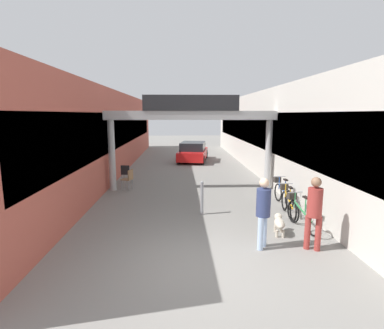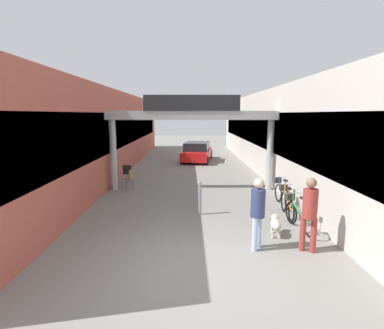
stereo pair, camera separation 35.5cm
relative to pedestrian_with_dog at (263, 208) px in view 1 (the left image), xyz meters
The scene contains 14 objects.
ground_plane 2.01m from the pedestrian_with_dog, 151.03° to the right, with size 80.00×80.00×0.00m, color gray.
storefront_left 12.18m from the pedestrian_with_dog, 123.10° to the left, with size 3.00×26.00×4.40m.
storefront_right 10.83m from the pedestrian_with_dog, 70.65° to the left, with size 3.00×26.00×4.40m.
arcade_sign_gateway 6.29m from the pedestrian_with_dog, 104.70° to the left, with size 7.40×0.47×4.01m.
pedestrian_with_dog is the anchor object (origin of this frame).
pedestrian_companion 1.19m from the pedestrian_with_dog, ahead, with size 0.46×0.46×1.79m.
dog_on_leash 1.29m from the pedestrian_with_dog, 50.41° to the left, with size 0.39×0.73×0.51m.
bicycle_green_nearest 2.04m from the pedestrian_with_dog, 41.68° to the left, with size 0.46×1.68×0.98m.
bicycle_orange_second 2.92m from the pedestrian_with_dog, 58.31° to the left, with size 0.46×1.69×0.98m.
bicycle_blue_third 3.98m from the pedestrian_with_dog, 64.35° to the left, with size 0.46×1.69×0.98m.
bollard_post_metal 2.89m from the pedestrian_with_dog, 116.78° to the left, with size 0.10×0.10×1.12m.
cafe_chair_wood_nearer 7.21m from the pedestrian_with_dog, 125.80° to the left, with size 0.51×0.51×0.89m.
cafe_chair_black_farther 8.39m from the pedestrian_with_dog, 122.77° to the left, with size 0.44×0.44×0.89m.
parked_car_red 13.88m from the pedestrian_with_dog, 94.50° to the left, with size 2.37×4.23×1.33m.
Camera 1 is at (-0.45, -5.97, 3.24)m, focal length 28.00 mm.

